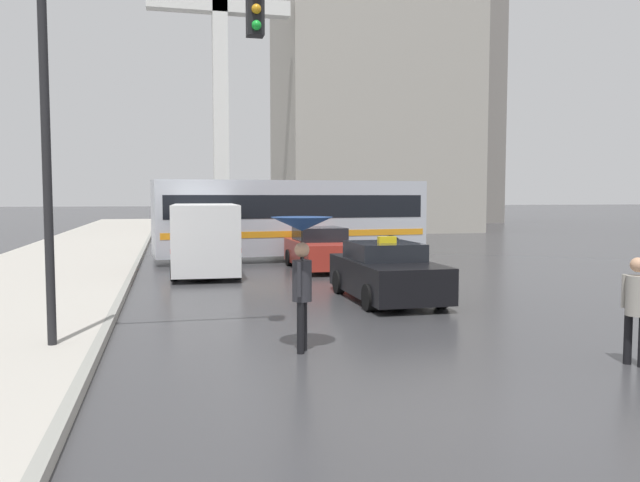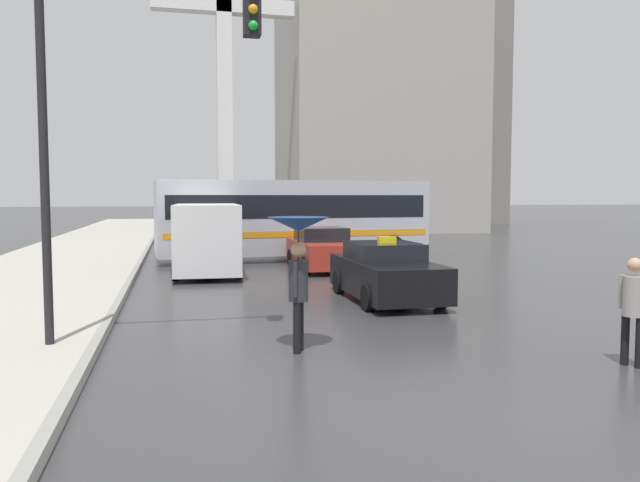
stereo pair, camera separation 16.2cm
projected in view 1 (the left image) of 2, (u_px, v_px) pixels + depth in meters
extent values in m
plane|color=#38383A|center=(444.00, 414.00, 7.24)|extent=(300.00, 300.00, 0.00)
cube|color=gray|center=(54.00, 441.00, 6.24)|extent=(0.16, 120.00, 0.17)
cube|color=black|center=(387.00, 277.00, 15.13)|extent=(1.80, 4.10, 0.81)
cube|color=black|center=(384.00, 251.00, 15.29)|extent=(1.58, 1.85, 0.42)
cylinder|color=black|center=(441.00, 295.00, 14.12)|extent=(0.20, 0.60, 0.60)
cylinder|color=black|center=(369.00, 298.00, 13.72)|extent=(0.20, 0.60, 0.60)
cylinder|color=black|center=(401.00, 280.00, 16.58)|extent=(0.20, 0.60, 0.60)
cylinder|color=black|center=(339.00, 282.00, 16.18)|extent=(0.20, 0.60, 0.60)
cube|color=yellow|center=(387.00, 240.00, 15.07)|extent=(0.44, 0.16, 0.16)
cube|color=#A52D23|center=(321.00, 253.00, 21.50)|extent=(1.80, 4.21, 0.81)
cube|color=black|center=(319.00, 234.00, 21.66)|extent=(1.58, 1.89, 0.47)
cylinder|color=black|center=(355.00, 264.00, 20.45)|extent=(0.20, 0.60, 0.60)
cylinder|color=black|center=(305.00, 265.00, 20.05)|extent=(0.20, 0.60, 0.60)
cylinder|color=black|center=(335.00, 257.00, 22.98)|extent=(0.20, 0.60, 0.60)
cylinder|color=black|center=(289.00, 258.00, 22.58)|extent=(0.20, 0.60, 0.60)
cube|color=silver|center=(205.00, 237.00, 20.23)|extent=(2.22, 5.09, 2.10)
cube|color=black|center=(205.00, 225.00, 20.20)|extent=(2.22, 4.69, 0.54)
cube|color=red|center=(205.00, 245.00, 20.25)|extent=(2.23, 4.89, 0.14)
cylinder|color=black|center=(238.00, 269.00, 19.00)|extent=(0.23, 0.64, 0.63)
cylinder|color=black|center=(174.00, 270.00, 18.64)|extent=(0.23, 0.64, 0.63)
cylinder|color=black|center=(232.00, 259.00, 21.95)|extent=(0.23, 0.64, 0.63)
cylinder|color=black|center=(177.00, 260.00, 21.58)|extent=(0.23, 0.64, 0.63)
cube|color=#B2B7C1|center=(291.00, 217.00, 24.79)|extent=(10.85, 3.36, 2.86)
cube|color=black|center=(291.00, 206.00, 24.76)|extent=(10.32, 3.33, 0.88)
cube|color=orange|center=(291.00, 232.00, 24.84)|extent=(10.53, 3.36, 0.24)
cylinder|color=black|center=(367.00, 243.00, 27.18)|extent=(0.98, 0.36, 0.96)
cylinder|color=black|center=(390.00, 247.00, 24.91)|extent=(0.98, 0.36, 0.96)
cylinder|color=black|center=(200.00, 247.00, 24.93)|extent=(0.98, 0.36, 0.96)
cylinder|color=black|center=(208.00, 252.00, 22.66)|extent=(0.98, 0.36, 0.96)
cylinder|color=black|center=(301.00, 328.00, 10.00)|extent=(0.16, 0.16, 0.84)
cylinder|color=black|center=(304.00, 325.00, 10.22)|extent=(0.16, 0.16, 0.84)
cylinder|color=#28282D|center=(302.00, 281.00, 10.06)|extent=(0.42, 0.42, 0.66)
sphere|color=tan|center=(302.00, 250.00, 10.02)|extent=(0.24, 0.24, 0.24)
cylinder|color=#28282D|center=(299.00, 279.00, 9.86)|extent=(0.09, 0.09, 0.56)
cylinder|color=#28282D|center=(305.00, 276.00, 10.25)|extent=(0.09, 0.09, 0.56)
cone|color=navy|center=(302.00, 224.00, 9.99)|extent=(1.00, 1.00, 0.23)
cylinder|color=black|center=(302.00, 245.00, 10.02)|extent=(0.02, 0.02, 0.69)
cube|color=#262628|center=(303.00, 321.00, 10.39)|extent=(0.17, 0.21, 0.28)
cylinder|color=black|center=(628.00, 339.00, 9.40)|extent=(0.16, 0.16, 0.76)
cylinder|color=gray|center=(637.00, 296.00, 9.26)|extent=(0.41, 0.41, 0.60)
sphere|color=tan|center=(638.00, 265.00, 9.23)|extent=(0.22, 0.22, 0.22)
cylinder|color=gray|center=(624.00, 291.00, 9.42)|extent=(0.09, 0.09, 0.51)
cylinder|color=black|center=(46.00, 157.00, 9.72)|extent=(0.14, 0.14, 6.28)
cube|color=black|center=(255.00, 12.00, 10.31)|extent=(0.28, 0.28, 0.80)
sphere|color=orange|center=(256.00, 9.00, 10.16)|extent=(0.16, 0.16, 0.16)
sphere|color=green|center=(256.00, 25.00, 10.18)|extent=(0.16, 0.16, 0.16)
cube|color=#A39E93|center=(372.00, 14.00, 44.72)|extent=(13.26, 9.98, 31.19)
cube|color=gray|center=(427.00, 97.00, 61.05)|extent=(10.93, 11.18, 24.36)
cube|color=white|center=(220.00, 78.00, 37.68)|extent=(0.90, 0.90, 19.35)
cube|color=white|center=(219.00, 6.00, 37.37)|extent=(8.51, 0.90, 0.90)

